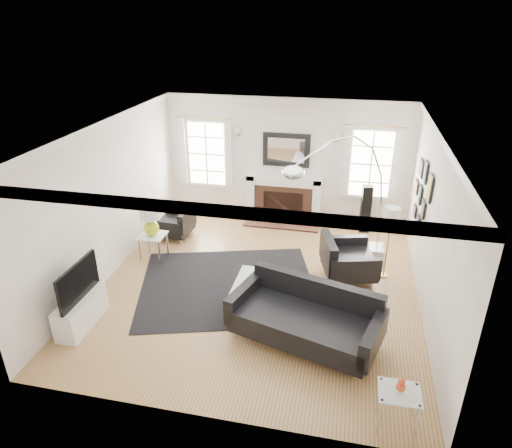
% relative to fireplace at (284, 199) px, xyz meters
% --- Properties ---
extents(floor, '(6.00, 6.00, 0.00)m').
position_rel_fireplace_xyz_m(floor, '(0.00, -2.79, -0.54)').
color(floor, olive).
rests_on(floor, ground).
extents(back_wall, '(5.50, 0.04, 2.80)m').
position_rel_fireplace_xyz_m(back_wall, '(0.00, 0.21, 0.86)').
color(back_wall, white).
rests_on(back_wall, floor).
extents(front_wall, '(5.50, 0.04, 2.80)m').
position_rel_fireplace_xyz_m(front_wall, '(0.00, -5.79, 0.86)').
color(front_wall, white).
rests_on(front_wall, floor).
extents(left_wall, '(0.04, 6.00, 2.80)m').
position_rel_fireplace_xyz_m(left_wall, '(-2.75, -2.79, 0.86)').
color(left_wall, white).
rests_on(left_wall, floor).
extents(right_wall, '(0.04, 6.00, 2.80)m').
position_rel_fireplace_xyz_m(right_wall, '(2.75, -2.79, 0.86)').
color(right_wall, white).
rests_on(right_wall, floor).
extents(ceiling, '(5.50, 6.00, 0.02)m').
position_rel_fireplace_xyz_m(ceiling, '(0.00, -2.79, 2.26)').
color(ceiling, white).
rests_on(ceiling, back_wall).
extents(crown_molding, '(5.50, 6.00, 0.12)m').
position_rel_fireplace_xyz_m(crown_molding, '(0.00, -2.79, 2.20)').
color(crown_molding, white).
rests_on(crown_molding, back_wall).
extents(fireplace, '(1.70, 0.69, 1.11)m').
position_rel_fireplace_xyz_m(fireplace, '(0.00, 0.00, 0.00)').
color(fireplace, white).
rests_on(fireplace, floor).
extents(mantel_mirror, '(1.05, 0.07, 0.75)m').
position_rel_fireplace_xyz_m(mantel_mirror, '(0.00, 0.16, 1.11)').
color(mantel_mirror, black).
rests_on(mantel_mirror, back_wall).
extents(window_left, '(1.24, 0.15, 1.62)m').
position_rel_fireplace_xyz_m(window_left, '(-1.85, 0.16, 0.92)').
color(window_left, white).
rests_on(window_left, back_wall).
extents(window_right, '(1.24, 0.15, 1.62)m').
position_rel_fireplace_xyz_m(window_right, '(1.85, 0.16, 0.92)').
color(window_right, white).
rests_on(window_right, back_wall).
extents(gallery_wall, '(0.04, 1.73, 1.29)m').
position_rel_fireplace_xyz_m(gallery_wall, '(2.72, -1.50, 0.99)').
color(gallery_wall, black).
rests_on(gallery_wall, right_wall).
extents(tv_unit, '(0.35, 1.00, 1.09)m').
position_rel_fireplace_xyz_m(tv_unit, '(-2.44, -4.49, -0.21)').
color(tv_unit, white).
rests_on(tv_unit, floor).
extents(area_rug, '(3.64, 3.30, 0.01)m').
position_rel_fireplace_xyz_m(area_rug, '(-0.54, -2.94, -0.54)').
color(area_rug, black).
rests_on(area_rug, floor).
extents(sofa, '(2.36, 1.56, 0.71)m').
position_rel_fireplace_xyz_m(sofa, '(0.99, -4.09, -0.16)').
color(sofa, black).
rests_on(sofa, floor).
extents(armchair_left, '(0.77, 0.85, 0.54)m').
position_rel_fireplace_xyz_m(armchair_left, '(-2.12, -1.29, -0.24)').
color(armchair_left, black).
rests_on(armchair_left, floor).
extents(armchair_right, '(1.12, 1.19, 0.67)m').
position_rel_fireplace_xyz_m(armchair_right, '(1.48, -2.24, -0.17)').
color(armchair_right, black).
rests_on(armchair_right, floor).
extents(coffee_table, '(1.01, 1.01, 0.45)m').
position_rel_fireplace_xyz_m(coffee_table, '(0.25, -3.43, -0.12)').
color(coffee_table, silver).
rests_on(coffee_table, floor).
extents(side_table_left, '(0.49, 0.49, 0.53)m').
position_rel_fireplace_xyz_m(side_table_left, '(-2.20, -2.32, -0.11)').
color(side_table_left, silver).
rests_on(side_table_left, floor).
extents(nesting_table, '(0.48, 0.41, 0.53)m').
position_rel_fireplace_xyz_m(nesting_table, '(2.20, -5.44, -0.13)').
color(nesting_table, silver).
rests_on(nesting_table, floor).
extents(gourd_lamp, '(0.39, 0.39, 0.63)m').
position_rel_fireplace_xyz_m(gourd_lamp, '(-2.20, -2.32, 0.35)').
color(gourd_lamp, '#BCDA1B').
rests_on(gourd_lamp, side_table_left).
extents(orange_vase, '(0.11, 0.11, 0.17)m').
position_rel_fireplace_xyz_m(orange_vase, '(2.20, -5.44, 0.09)').
color(orange_vase, '#CF431A').
rests_on(orange_vase, nesting_table).
extents(arc_floor_lamp, '(1.87, 1.73, 2.65)m').
position_rel_fireplace_xyz_m(arc_floor_lamp, '(1.30, -1.95, 0.89)').
color(arc_floor_lamp, silver).
rests_on(arc_floor_lamp, floor).
extents(stick_floor_lamp, '(0.28, 0.28, 1.37)m').
position_rel_fireplace_xyz_m(stick_floor_lamp, '(2.20, -2.00, 0.65)').
color(stick_floor_lamp, '#B98E40').
rests_on(stick_floor_lamp, floor).
extents(speaker_tower, '(0.24, 0.24, 1.06)m').
position_rel_fireplace_xyz_m(speaker_tower, '(1.83, -0.14, -0.01)').
color(speaker_tower, black).
rests_on(speaker_tower, floor).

